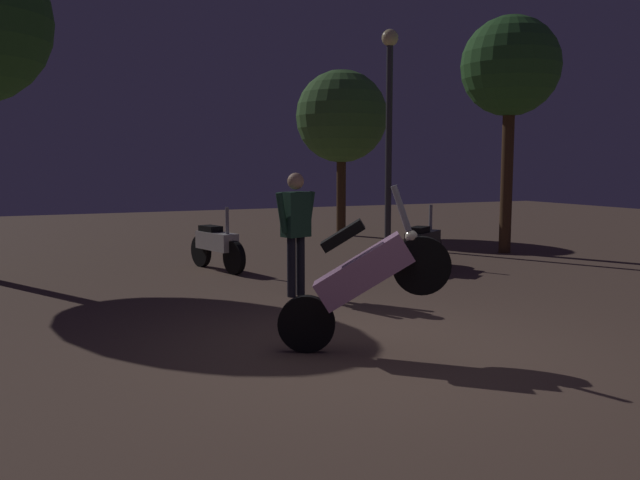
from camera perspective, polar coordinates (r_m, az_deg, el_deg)
ground_plane at (r=6.52m, az=4.34°, el=-9.67°), size 40.00×40.00×0.00m
motorcycle_pink_foreground at (r=6.32m, az=3.75°, el=-3.25°), size 1.52×0.86×1.63m
motorcycle_black_parked_left at (r=11.53m, az=8.91°, el=-0.38°), size 1.41×1.04×1.11m
motorcycle_white_parked_right at (r=11.42m, az=-8.95°, el=-0.44°), size 0.53×1.63×1.11m
person_rider_beside at (r=9.03m, az=-2.11°, el=1.49°), size 0.66×0.33×1.71m
streetlamp_near at (r=14.45m, az=6.02°, el=11.20°), size 0.36×0.36×4.67m
tree_left_bg at (r=16.94m, az=1.87°, el=10.60°), size 2.33×2.33×4.19m
tree_right_bg at (r=14.13m, az=16.18°, el=14.08°), size 1.98×1.98×4.77m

